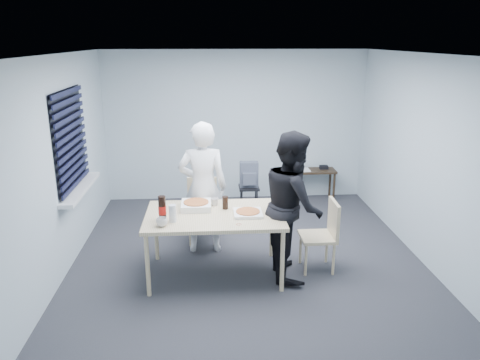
{
  "coord_description": "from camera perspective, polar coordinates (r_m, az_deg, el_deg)",
  "views": [
    {
      "loc": [
        -0.47,
        -5.55,
        2.77
      ],
      "look_at": [
        -0.09,
        0.1,
        1.05
      ],
      "focal_mm": 35.0,
      "sensor_mm": 36.0,
      "label": 1
    }
  ],
  "objects": [
    {
      "name": "person_white",
      "position": [
        6.17,
        -4.54,
        -0.96
      ],
      "size": [
        0.65,
        0.42,
        1.77
      ],
      "primitive_type": "imported",
      "rotation": [
        0.0,
        0.0,
        3.14
      ],
      "color": "white",
      "rests_on": "ground"
    },
    {
      "name": "person_black",
      "position": [
        5.56,
        6.44,
        -3.04
      ],
      "size": [
        0.47,
        0.86,
        1.77
      ],
      "primitive_type": "imported",
      "rotation": [
        0.0,
        0.0,
        1.57
      ],
      "color": "black",
      "rests_on": "ground"
    },
    {
      "name": "mug_a",
      "position": [
        5.23,
        -9.5,
        -5.09
      ],
      "size": [
        0.17,
        0.17,
        0.1
      ],
      "primitive_type": "imported",
      "rotation": [
        0.0,
        0.0,
        0.52
      ],
      "color": "silver",
      "rests_on": "dining_table"
    },
    {
      "name": "backpack",
      "position": [
        7.56,
        1.11,
        0.64
      ],
      "size": [
        0.29,
        0.22,
        0.41
      ],
      "rotation": [
        0.0,
        0.0,
        0.09
      ],
      "color": "slate",
      "rests_on": "stool"
    },
    {
      "name": "soda_bottle",
      "position": [
        5.36,
        -9.46,
        -3.49
      ],
      "size": [
        0.09,
        0.09,
        0.29
      ],
      "rotation": [
        0.0,
        0.0,
        -0.1
      ],
      "color": "black",
      "rests_on": "dining_table"
    },
    {
      "name": "black_box",
      "position": [
        8.43,
        10.18,
        1.55
      ],
      "size": [
        0.17,
        0.14,
        0.06
      ],
      "primitive_type": "cube",
      "rotation": [
        0.0,
        0.0,
        0.3
      ],
      "color": "black",
      "rests_on": "side_table"
    },
    {
      "name": "room",
      "position": [
        6.34,
        -19.64,
        3.78
      ],
      "size": [
        5.0,
        5.0,
        5.0
      ],
      "color": "#2B2B2F",
      "rests_on": "ground"
    },
    {
      "name": "chair_far",
      "position": [
        6.64,
        -4.62,
        -3.05
      ],
      "size": [
        0.42,
        0.42,
        0.89
      ],
      "color": "beige",
      "rests_on": "ground"
    },
    {
      "name": "rubber_band",
      "position": [
        5.22,
        -0.15,
        -5.42
      ],
      "size": [
        0.06,
        0.06,
        0.0
      ],
      "primitive_type": "torus",
      "rotation": [
        0.0,
        0.0,
        -0.08
      ],
      "color": "red",
      "rests_on": "dining_table"
    },
    {
      "name": "side_table",
      "position": [
        8.36,
        8.75,
        0.7
      ],
      "size": [
        0.82,
        0.37,
        0.55
      ],
      "color": "#36291A",
      "rests_on": "ground"
    },
    {
      "name": "dining_table",
      "position": [
        5.56,
        -3.14,
        -4.7
      ],
      "size": [
        1.62,
        1.03,
        0.79
      ],
      "color": "beige",
      "rests_on": "ground"
    },
    {
      "name": "plastic_cups",
      "position": [
        5.32,
        -8.22,
        -4.05
      ],
      "size": [
        0.08,
        0.08,
        0.2
      ],
      "primitive_type": "cylinder",
      "rotation": [
        0.0,
        0.0,
        -0.02
      ],
      "color": "silver",
      "rests_on": "dining_table"
    },
    {
      "name": "pizza_box_a",
      "position": [
        5.71,
        -5.37,
        -3.06
      ],
      "size": [
        0.36,
        0.36,
        0.09
      ],
      "rotation": [
        0.0,
        0.0,
        0.15
      ],
      "color": "white",
      "rests_on": "dining_table"
    },
    {
      "name": "stool",
      "position": [
        7.67,
        1.09,
        -1.57
      ],
      "size": [
        0.33,
        0.33,
        0.45
      ],
      "color": "black",
      "rests_on": "ground"
    },
    {
      "name": "mug_b",
      "position": [
        5.8,
        -3.1,
        -2.65
      ],
      "size": [
        0.1,
        0.1,
        0.09
      ],
      "primitive_type": "imported",
      "color": "silver",
      "rests_on": "dining_table"
    },
    {
      "name": "pizza_box_b",
      "position": [
        5.5,
        0.97,
        -4.02
      ],
      "size": [
        0.33,
        0.33,
        0.05
      ],
      "rotation": [
        0.0,
        0.0,
        0.26
      ],
      "color": "white",
      "rests_on": "dining_table"
    },
    {
      "name": "cola_glass",
      "position": [
        5.66,
        -1.81,
        -2.79
      ],
      "size": [
        0.08,
        0.08,
        0.16
      ],
      "primitive_type": "cylinder",
      "rotation": [
        0.0,
        0.0,
        -0.2
      ],
      "color": "black",
      "rests_on": "dining_table"
    },
    {
      "name": "chair_right",
      "position": [
        5.86,
        10.28,
        -6.09
      ],
      "size": [
        0.42,
        0.42,
        0.89
      ],
      "color": "beige",
      "rests_on": "ground"
    },
    {
      "name": "papers",
      "position": [
        8.32,
        7.75,
        1.26
      ],
      "size": [
        0.23,
        0.3,
        0.0
      ],
      "primitive_type": "cube",
      "rotation": [
        0.0,
        0.0,
        0.07
      ],
      "color": "white",
      "rests_on": "side_table"
    }
  ]
}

